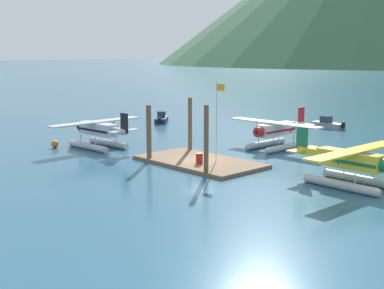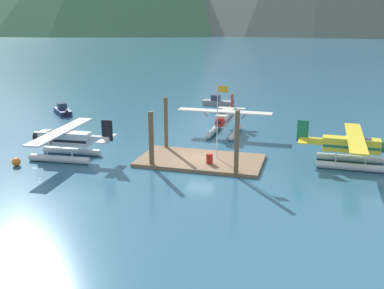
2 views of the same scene
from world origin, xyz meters
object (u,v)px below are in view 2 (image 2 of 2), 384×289
seaplane_yellow_stbd_fwd (351,149)px  seaplane_silver_port_aft (65,142)px  fuel_drum (209,159)px  boat_navy_open_west (63,111)px  flagpole (219,113)px  seaplane_cream_bow_centre (225,120)px  mooring_buoy (16,162)px  boat_grey_open_north (217,102)px

seaplane_yellow_stbd_fwd → seaplane_silver_port_aft: (-25.20, -4.77, 0.00)m
fuel_drum → boat_navy_open_west: 28.90m
flagpole → seaplane_silver_port_aft: size_ratio=0.65×
seaplane_cream_bow_centre → boat_navy_open_west: bearing=169.1°
mooring_buoy → seaplane_silver_port_aft: size_ratio=0.07×
flagpole → seaplane_cream_bow_centre: 10.26m
seaplane_cream_bow_centre → seaplane_silver_port_aft: bearing=-134.2°
fuel_drum → seaplane_yellow_stbd_fwd: seaplane_yellow_stbd_fwd is taller
seaplane_cream_bow_centre → boat_navy_open_west: seaplane_cream_bow_centre is taller
fuel_drum → mooring_buoy: size_ratio=1.16×
flagpole → mooring_buoy: size_ratio=8.93×
fuel_drum → flagpole: bearing=77.4°
seaplane_cream_bow_centre → boat_grey_open_north: bearing=105.5°
fuel_drum → mooring_buoy: bearing=-165.0°
flagpole → boat_navy_open_west: bearing=149.9°
seaplane_yellow_stbd_fwd → flagpole: bearing=-171.2°
fuel_drum → mooring_buoy: (-16.41, -4.40, -0.36)m
seaplane_yellow_stbd_fwd → seaplane_silver_port_aft: 25.65m
seaplane_yellow_stbd_fwd → boat_navy_open_west: 38.07m
seaplane_silver_port_aft → boat_navy_open_west: bearing=122.0°
fuel_drum → seaplane_silver_port_aft: size_ratio=0.08×
boat_navy_open_west → boat_grey_open_north: (18.62, 11.80, 0.00)m
mooring_buoy → seaplane_cream_bow_centre: (15.44, 15.87, 1.20)m
seaplane_silver_port_aft → boat_grey_open_north: 30.07m
flagpole → seaplane_yellow_stbd_fwd: 11.96m
fuel_drum → seaplane_cream_bow_centre: bearing=94.8°
seaplane_cream_bow_centre → seaplane_silver_port_aft: size_ratio=0.99×
fuel_drum → seaplane_yellow_stbd_fwd: size_ratio=0.08×
flagpole → seaplane_cream_bow_centre: (-1.36, 9.75, -2.87)m
seaplane_silver_port_aft → fuel_drum: bearing=5.4°
flagpole → fuel_drum: flagpole is taller
seaplane_yellow_stbd_fwd → seaplane_cream_bow_centre: bearing=148.1°
flagpole → boat_grey_open_north: size_ratio=1.38×
flagpole → seaplane_yellow_stbd_fwd: flagpole is taller
flagpole → seaplane_cream_bow_centre: bearing=97.9°
seaplane_yellow_stbd_fwd → fuel_drum: bearing=-163.5°
seaplane_cream_bow_centre → boat_navy_open_west: 23.59m
boat_navy_open_west → fuel_drum: bearing=-33.5°
mooring_buoy → boat_grey_open_north: bearing=71.2°
fuel_drum → seaplane_cream_bow_centre: 11.54m
flagpole → seaplane_yellow_stbd_fwd: size_ratio=0.65×
fuel_drum → boat_grey_open_north: size_ratio=0.18×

